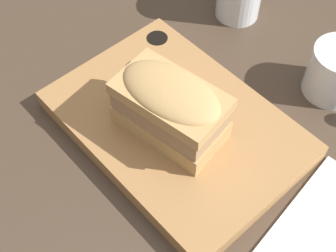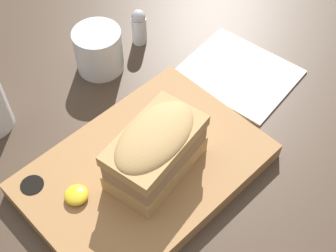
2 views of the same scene
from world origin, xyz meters
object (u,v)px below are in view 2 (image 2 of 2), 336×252
at_px(wine_glass, 99,51).
at_px(serving_board, 145,170).
at_px(salt_shaker, 139,26).
at_px(napkin, 239,73).
at_px(sandwich, 155,149).

bearing_deg(wine_glass, serving_board, -113.96).
distance_m(serving_board, salt_shaker, 0.28).
bearing_deg(napkin, salt_shaker, 109.96).
bearing_deg(salt_shaker, serving_board, -130.79).
distance_m(wine_glass, napkin, 0.23).
distance_m(serving_board, sandwich, 0.06).
bearing_deg(wine_glass, napkin, -48.69).
distance_m(napkin, salt_shaker, 0.19).
height_order(napkin, salt_shaker, salt_shaker).
bearing_deg(sandwich, napkin, 12.66).
bearing_deg(salt_shaker, napkin, -70.04).
bearing_deg(wine_glass, salt_shaker, 0.54).
bearing_deg(sandwich, wine_glass, 69.11).
xyz_separation_m(serving_board, sandwich, (0.01, -0.02, 0.06)).
distance_m(wine_glass, salt_shaker, 0.09).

